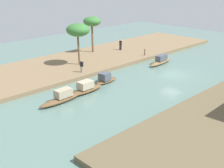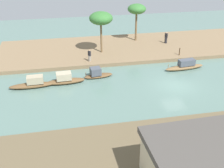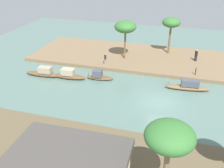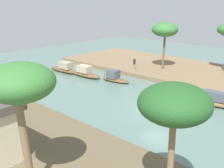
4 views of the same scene
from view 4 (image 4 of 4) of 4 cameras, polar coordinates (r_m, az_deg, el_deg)
name	(u,v)px [view 4 (image 4 of 4)]	position (r m, az deg, el deg)	size (l,w,h in m)	color
river_water	(159,110)	(23.48, 9.41, -5.22)	(66.64, 66.64, 0.00)	slate
riverbank_left	(220,78)	(33.93, 21.01, 1.21)	(42.02, 11.67, 0.48)	#846B4C
sampan_with_red_awning	(214,101)	(25.42, 19.84, -3.16)	(5.24, 1.54, 1.28)	brown
sampan_with_tall_canopy	(64,68)	(35.36, -9.60, 3.13)	(4.83, 1.21, 1.33)	brown
sampan_near_left_bank	(85,73)	(32.92, -5.40, 2.28)	(4.41, 1.38, 1.33)	brown
sampan_open_hull	(115,77)	(30.96, 0.55, 1.33)	(3.54, 1.57, 1.23)	brown
person_by_mooring	(134,65)	(33.96, 4.53, 3.92)	(0.46, 0.46, 1.58)	gray
palm_tree_left_far	(165,30)	(34.64, 10.61, 10.66)	(3.14, 3.14, 5.60)	brown
palm_tree_right_tall	(175,105)	(10.64, 12.49, -4.18)	(2.76, 2.76, 5.32)	#7F6647
palm_tree_right_short	(20,85)	(11.74, -18.13, -0.10)	(2.89, 2.89, 5.89)	#7F6647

